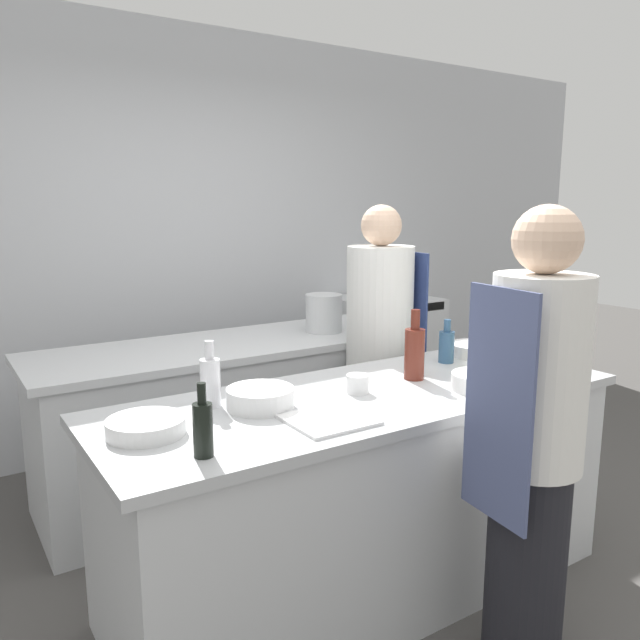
{
  "coord_description": "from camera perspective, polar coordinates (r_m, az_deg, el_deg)",
  "views": [
    {
      "loc": [
        -1.5,
        -1.96,
        1.65
      ],
      "look_at": [
        0.0,
        0.35,
        1.13
      ],
      "focal_mm": 35.0,
      "sensor_mm": 36.0,
      "label": 1
    }
  ],
  "objects": [
    {
      "name": "bottle_water",
      "position": [
        3.02,
        15.2,
        -2.74
      ],
      "size": [
        0.08,
        0.08,
        0.22
      ],
      "color": "#B2A84C",
      "rests_on": "prep_counter"
    },
    {
      "name": "bottle_wine",
      "position": [
        3.0,
        20.06,
        -2.37
      ],
      "size": [
        0.06,
        0.06,
        0.32
      ],
      "color": "#19471E",
      "rests_on": "prep_counter"
    },
    {
      "name": "chef_at_prep_near",
      "position": [
        2.29,
        18.87,
        -10.77
      ],
      "size": [
        0.35,
        0.34,
        1.65
      ],
      "rotation": [
        0.0,
        0.0,
        1.45
      ],
      "color": "black",
      "rests_on": "ground_plane"
    },
    {
      "name": "ground_plane",
      "position": [
        2.97,
        4.0,
        -23.17
      ],
      "size": [
        16.0,
        16.0,
        0.0
      ],
      "primitive_type": "plane",
      "color": "#4C4947"
    },
    {
      "name": "bowl_ceramic_blue",
      "position": [
        2.2,
        -15.63,
        -9.37
      ],
      "size": [
        0.26,
        0.26,
        0.06
      ],
      "color": "white",
      "rests_on": "prep_counter"
    },
    {
      "name": "bottle_olive_oil",
      "position": [
        2.78,
        8.64,
        -2.89
      ],
      "size": [
        0.09,
        0.09,
        0.31
      ],
      "color": "#5B2319",
      "rests_on": "prep_counter"
    },
    {
      "name": "chef_at_stove",
      "position": [
        3.48,
        5.47,
        -3.22
      ],
      "size": [
        0.39,
        0.37,
        1.64
      ],
      "rotation": [
        0.0,
        0.0,
        -1.67
      ],
      "color": "black",
      "rests_on": "ground_plane"
    },
    {
      "name": "bowl_mixing_large",
      "position": [
        2.39,
        -5.48,
        -7.11
      ],
      "size": [
        0.26,
        0.26,
        0.08
      ],
      "color": "white",
      "rests_on": "prep_counter"
    },
    {
      "name": "bowl_prep_small",
      "position": [
        3.28,
        14.12,
        -2.64
      ],
      "size": [
        0.27,
        0.27,
        0.06
      ],
      "color": "white",
      "rests_on": "prep_counter"
    },
    {
      "name": "oven_range",
      "position": [
        4.9,
        5.84,
        -3.37
      ],
      "size": [
        0.71,
        0.67,
        0.93
      ],
      "color": "silver",
      "rests_on": "ground_plane"
    },
    {
      "name": "wall_back",
      "position": [
        4.36,
        -12.92,
        7.1
      ],
      "size": [
        8.0,
        0.06,
        2.8
      ],
      "color": "silver",
      "rests_on": "ground_plane"
    },
    {
      "name": "bottle_sauce",
      "position": [
        1.96,
        -10.66,
        -9.64
      ],
      "size": [
        0.06,
        0.06,
        0.23
      ],
      "color": "black",
      "rests_on": "prep_counter"
    },
    {
      "name": "stockpot",
      "position": [
        3.76,
        0.36,
        0.65
      ],
      "size": [
        0.22,
        0.22,
        0.23
      ],
      "color": "silver",
      "rests_on": "pass_counter"
    },
    {
      "name": "cutting_board",
      "position": [
        2.25,
        0.81,
        -9.1
      ],
      "size": [
        0.29,
        0.27,
        0.01
      ],
      "color": "white",
      "rests_on": "prep_counter"
    },
    {
      "name": "prep_counter",
      "position": [
        2.74,
        4.13,
        -15.47
      ],
      "size": [
        2.22,
        0.81,
        0.88
      ],
      "color": "silver",
      "rests_on": "ground_plane"
    },
    {
      "name": "pass_counter",
      "position": [
        3.66,
        -7.82,
        -8.71
      ],
      "size": [
        2.23,
        0.74,
        0.88
      ],
      "color": "silver",
      "rests_on": "ground_plane"
    },
    {
      "name": "bottle_cooking_oil",
      "position": [
        2.42,
        -10.0,
        -5.49
      ],
      "size": [
        0.08,
        0.08,
        0.26
      ],
      "color": "silver",
      "rests_on": "prep_counter"
    },
    {
      "name": "bottle_vinegar",
      "position": [
        3.1,
        11.49,
        -2.3
      ],
      "size": [
        0.08,
        0.08,
        0.21
      ],
      "color": "#2D5175",
      "rests_on": "prep_counter"
    },
    {
      "name": "bowl_wooden_salad",
      "position": [
        2.69,
        14.37,
        -5.48
      ],
      "size": [
        0.23,
        0.23,
        0.07
      ],
      "color": "white",
      "rests_on": "prep_counter"
    },
    {
      "name": "cup",
      "position": [
        2.57,
        3.45,
        -5.84
      ],
      "size": [
        0.09,
        0.09,
        0.08
      ],
      "color": "white",
      "rests_on": "prep_counter"
    }
  ]
}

